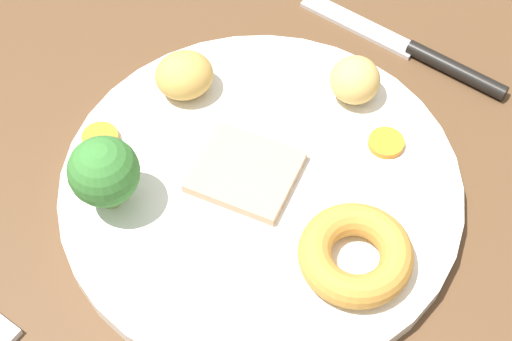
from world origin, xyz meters
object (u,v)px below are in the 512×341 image
Objects in this scene: meat_slice_main at (246,172)px; yorkshire_pudding at (353,258)px; carrot_coin_front at (386,143)px; knife at (419,53)px; broccoli_floret at (104,172)px; roast_potato_left at (355,80)px; carrot_coin_back at (100,138)px; dinner_plate at (256,184)px; roast_potato_right at (184,75)px.

yorkshire_pudding reaches higher than meat_slice_main.
meat_slice_main is 0.92× the size of yorkshire_pudding.
yorkshire_pudding is (-1.59, -9.81, 0.70)cm from meat_slice_main.
knife is (10.18, 2.86, -1.20)cm from carrot_coin_front.
broccoli_floret is at bearing 140.30° from carrot_coin_front.
roast_potato_left is at bearing 60.05° from carrot_coin_front.
carrot_coin_front is at bearing -38.98° from meat_slice_main.
meat_slice_main reaches higher than carrot_coin_back.
yorkshire_pudding is at bearing -161.43° from carrot_coin_front.
carrot_coin_back is (-14.49, 12.35, -1.40)cm from roast_potato_left.
dinner_plate is 6.43× the size of roast_potato_right.
yorkshire_pudding is 18.90cm from roast_potato_right.
carrot_coin_back is 6.17cm from broccoli_floret.
dinner_plate is 1.35cm from meat_slice_main.
yorkshire_pudding is at bearing -147.86° from roast_potato_left.
roast_potato_right is (-7.08, 10.48, -0.06)cm from roast_potato_left.
roast_potato_left is 12.64cm from roast_potato_right.
yorkshire_pudding is 14.48cm from roast_potato_left.
knife is at bearing -11.72° from roast_potato_left.
broccoli_floret is (-15.25, 12.66, 3.22)cm from carrot_coin_front.
roast_potato_left reaches higher than roast_potato_right.
carrot_coin_front is (-2.56, -4.44, -1.45)cm from roast_potato_left.
roast_potato_right is 19.19cm from knife.
broccoli_floret is at bearing 136.90° from dinner_plate.
broccoli_floret is (-3.32, -4.13, 3.17)cm from carrot_coin_back.
meat_slice_main reaches higher than carrot_coin_front.
carrot_coin_back is 0.44× the size of broccoli_floret.
knife is (18.09, -2.93, -0.25)cm from dinner_plate.
roast_potato_left is at bearing -24.78° from broccoli_floret.
carrot_coin_back reaches higher than knife.
dinner_plate is at bearing -43.10° from broccoli_floret.
knife is (7.62, -1.58, -2.65)cm from roast_potato_left.
carrot_coin_back reaches higher than dinner_plate.
meat_slice_main reaches higher than knife.
roast_potato_right reaches higher than dinner_plate.
carrot_coin_back is at bearing 165.81° from roast_potato_right.
broccoli_floret is (-10.73, -2.25, 1.83)cm from roast_potato_right.
dinner_plate is 9.85cm from carrot_coin_front.
roast_potato_left is 5.33cm from carrot_coin_front.
roast_potato_left is 0.21× the size of knife.
broccoli_floret reaches higher than meat_slice_main.
dinner_plate is at bearing 78.84° from yorkshire_pudding.
roast_potato_right is (3.58, 8.36, 1.24)cm from meat_slice_main.
meat_slice_main reaches higher than dinner_plate.
roast_potato_right is (3.39, 9.12, 2.34)cm from dinner_plate.
knife is at bearing -32.21° from carrot_coin_back.
dinner_plate is at bearing -75.85° from meat_slice_main.
carrot_coin_front is 20.08cm from broccoli_floret.
roast_potato_left is 19.09cm from carrot_coin_back.
roast_potato_right is at bearing 11.86° from broccoli_floret.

